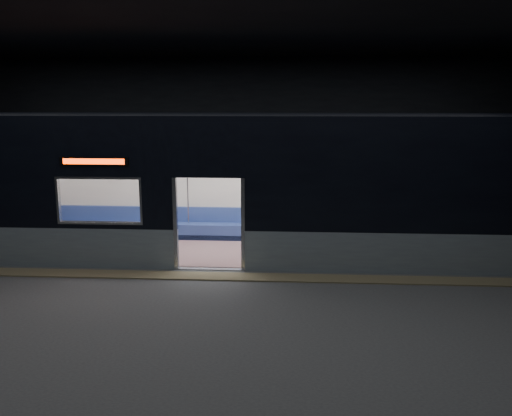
# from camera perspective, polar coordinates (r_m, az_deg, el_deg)

# --- Properties ---
(station_floor) EXTENTS (24.00, 14.00, 0.01)m
(station_floor) POSITION_cam_1_polar(r_m,az_deg,el_deg) (11.09, -5.67, -8.16)
(station_floor) COLOR #47494C
(station_floor) RESTS_ON ground
(station_envelope) EXTENTS (24.00, 14.00, 5.00)m
(station_envelope) POSITION_cam_1_polar(r_m,az_deg,el_deg) (10.45, -6.07, 11.16)
(station_envelope) COLOR black
(station_envelope) RESTS_ON station_floor
(tactile_strip) EXTENTS (22.80, 0.50, 0.03)m
(tactile_strip) POSITION_cam_1_polar(r_m,az_deg,el_deg) (11.59, -5.24, -7.16)
(tactile_strip) COLOR #8C7F59
(tactile_strip) RESTS_ON station_floor
(metro_car) EXTENTS (18.00, 3.04, 3.35)m
(metro_car) POSITION_cam_1_polar(r_m,az_deg,el_deg) (13.10, -4.05, 3.24)
(metro_car) COLOR #8B9FA6
(metro_car) RESTS_ON station_floor
(passenger) EXTENTS (0.49, 0.79, 1.48)m
(passenger) POSITION_cam_1_polar(r_m,az_deg,el_deg) (14.45, 15.47, -0.41)
(passenger) COLOR black
(passenger) RESTS_ON metro_car
(handbag) EXTENTS (0.39, 0.37, 0.16)m
(handbag) POSITION_cam_1_polar(r_m,az_deg,el_deg) (14.23, 15.54, -1.17)
(handbag) COLOR black
(handbag) RESTS_ON passenger
(transit_map) EXTENTS (0.92, 0.03, 0.60)m
(transit_map) POSITION_cam_1_polar(r_m,az_deg,el_deg) (14.38, 8.09, 2.29)
(transit_map) COLOR white
(transit_map) RESTS_ON metro_car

